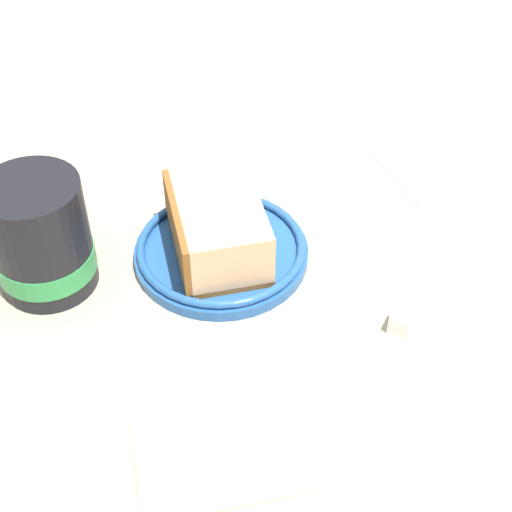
% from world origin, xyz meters
% --- Properties ---
extents(ground_plane, '(1.37, 1.37, 0.02)m').
position_xyz_m(ground_plane, '(0.00, 0.00, -0.01)').
color(ground_plane, tan).
extents(small_plate, '(0.16, 0.16, 0.02)m').
position_xyz_m(small_plate, '(-0.02, 0.03, 0.01)').
color(small_plate, '#26599E').
rests_on(small_plate, ground_plane).
extents(cake_slice, '(0.12, 0.08, 0.06)m').
position_xyz_m(cake_slice, '(-0.02, 0.03, 0.04)').
color(cake_slice, brown).
rests_on(cake_slice, small_plate).
extents(tea_mug, '(0.11, 0.09, 0.11)m').
position_xyz_m(tea_mug, '(-0.02, 0.18, 0.05)').
color(tea_mug, black).
rests_on(tea_mug, ground_plane).
extents(teaspoon, '(0.14, 0.04, 0.01)m').
position_xyz_m(teaspoon, '(0.10, -0.16, 0.00)').
color(teaspoon, silver).
rests_on(teaspoon, ground_plane).
extents(folded_napkin, '(0.10, 0.13, 0.01)m').
position_xyz_m(folded_napkin, '(-0.23, 0.06, 0.00)').
color(folded_napkin, beige).
rests_on(folded_napkin, ground_plane).
extents(sugar_cube, '(0.03, 0.03, 0.02)m').
position_xyz_m(sugar_cube, '(-0.14, -0.11, 0.01)').
color(sugar_cube, white).
rests_on(sugar_cube, ground_plane).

